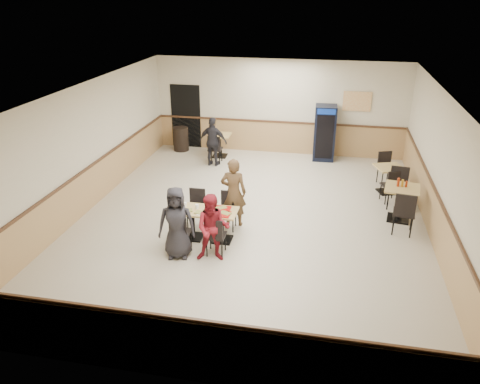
% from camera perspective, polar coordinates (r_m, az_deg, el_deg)
% --- Properties ---
extents(ground, '(10.00, 10.00, 0.00)m').
position_cam_1_polar(ground, '(11.01, 1.35, -3.36)').
color(ground, beige).
rests_on(ground, ground).
extents(room_shell, '(10.00, 10.00, 10.00)m').
position_cam_1_polar(room_shell, '(12.99, 11.11, 3.31)').
color(room_shell, silver).
rests_on(room_shell, ground).
extents(main_table, '(1.29, 0.65, 0.69)m').
position_cam_1_polar(main_table, '(10.00, -4.01, -3.42)').
color(main_table, black).
rests_on(main_table, ground).
extents(main_chairs, '(1.15, 1.51, 0.87)m').
position_cam_1_polar(main_chairs, '(10.02, -4.26, -3.51)').
color(main_chairs, black).
rests_on(main_chairs, ground).
extents(diner_woman_left, '(0.81, 0.61, 1.50)m').
position_cam_1_polar(diner_woman_left, '(9.32, -7.73, -3.74)').
color(diner_woman_left, black).
rests_on(diner_woman_left, ground).
extents(diner_woman_right, '(0.75, 0.62, 1.40)m').
position_cam_1_polar(diner_woman_right, '(9.15, -3.33, -4.43)').
color(diner_woman_right, maroon).
rests_on(diner_woman_right, ground).
extents(diner_man_opposite, '(0.60, 0.42, 1.59)m').
position_cam_1_polar(diner_man_opposite, '(10.46, -0.80, -0.05)').
color(diner_man_opposite, '#523A23').
rests_on(diner_man_opposite, ground).
extents(lone_diner, '(0.90, 0.45, 1.49)m').
position_cam_1_polar(lone_diner, '(14.14, -3.30, 6.13)').
color(lone_diner, black).
rests_on(lone_diner, ground).
extents(tabletop_clutter, '(1.11, 0.56, 0.12)m').
position_cam_1_polar(tabletop_clutter, '(9.84, -3.64, -2.25)').
color(tabletop_clutter, '#AD0F0B').
rests_on(tabletop_clutter, main_table).
extents(side_table_near, '(0.87, 0.87, 0.82)m').
position_cam_1_polar(side_table_near, '(11.40, 19.02, -0.73)').
color(side_table_near, black).
rests_on(side_table_near, ground).
extents(side_table_near_chair_south, '(0.55, 0.55, 1.04)m').
position_cam_1_polar(side_table_near_chair_south, '(10.82, 19.38, -2.27)').
color(side_table_near_chair_south, black).
rests_on(side_table_near_chair_south, ground).
extents(side_table_near_chair_north, '(0.55, 0.55, 1.04)m').
position_cam_1_polar(side_table_near_chair_north, '(12.00, 18.67, 0.42)').
color(side_table_near_chair_north, black).
rests_on(side_table_near_chair_north, ground).
extents(side_table_far, '(0.86, 0.86, 0.72)m').
position_cam_1_polar(side_table_far, '(12.85, 17.65, 1.93)').
color(side_table_far, black).
rests_on(side_table_far, ground).
extents(side_table_far_chair_south, '(0.54, 0.54, 0.92)m').
position_cam_1_polar(side_table_far_chair_south, '(12.33, 17.87, 0.85)').
color(side_table_far_chair_south, black).
rests_on(side_table_far_chair_south, ground).
extents(side_table_far_chair_north, '(0.54, 0.54, 0.92)m').
position_cam_1_polar(side_table_far_chair_north, '(13.40, 17.43, 2.74)').
color(side_table_far_chair_north, black).
rests_on(side_table_far_chair_north, ground).
extents(condiment_caddy, '(0.23, 0.06, 0.20)m').
position_cam_1_polar(condiment_caddy, '(11.30, 19.08, 1.05)').
color(condiment_caddy, '#9D290B').
rests_on(condiment_caddy, side_table_near).
extents(back_table, '(0.70, 0.70, 0.73)m').
position_cam_1_polar(back_table, '(14.98, -2.49, 6.12)').
color(back_table, black).
rests_on(back_table, ground).
extents(back_table_chair_lone, '(0.44, 0.44, 0.92)m').
position_cam_1_polar(back_table_chair_lone, '(14.45, -3.03, 5.34)').
color(back_table_chair_lone, black).
rests_on(back_table_chair_lone, ground).
extents(pepsi_cooler, '(0.68, 0.69, 1.71)m').
position_cam_1_polar(pepsi_cooler, '(14.84, 10.27, 7.11)').
color(pepsi_cooler, black).
rests_on(pepsi_cooler, ground).
extents(trash_bin, '(0.50, 0.50, 0.78)m').
position_cam_1_polar(trash_bin, '(15.70, -7.21, 6.44)').
color(trash_bin, black).
rests_on(trash_bin, ground).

